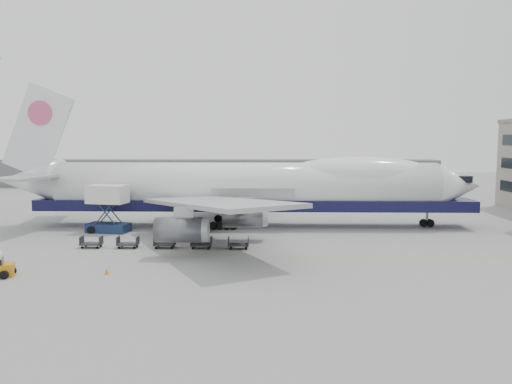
{
  "coord_description": "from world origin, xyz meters",
  "views": [
    {
      "loc": [
        3.23,
        -56.84,
        12.04
      ],
      "look_at": [
        1.47,
        6.0,
        5.43
      ],
      "focal_mm": 35.0,
      "sensor_mm": 36.0,
      "label": 1
    }
  ],
  "objects": [
    {
      "name": "dolly_3",
      "position": [
        -4.36,
        -2.58,
        0.53
      ],
      "size": [
        2.3,
        1.35,
        1.3
      ],
      "color": "#2D2D30",
      "rests_on": "ground"
    },
    {
      "name": "dolly_2",
      "position": [
        -8.47,
        -2.58,
        0.53
      ],
      "size": [
        2.3,
        1.35,
        1.3
      ],
      "color": "#2D2D30",
      "rests_on": "ground"
    },
    {
      "name": "dolly_1",
      "position": [
        -12.59,
        -2.58,
        0.53
      ],
      "size": [
        2.3,
        1.35,
        1.3
      ],
      "color": "#2D2D30",
      "rests_on": "ground"
    },
    {
      "name": "dolly_0",
      "position": [
        -16.7,
        -2.58,
        0.53
      ],
      "size": [
        2.3,
        1.35,
        1.3
      ],
      "color": "#2D2D30",
      "rests_on": "ground"
    },
    {
      "name": "dolly_4",
      "position": [
        -0.24,
        -2.58,
        0.53
      ],
      "size": [
        2.3,
        1.35,
        1.3
      ],
      "color": "#2D2D30",
      "rests_on": "ground"
    },
    {
      "name": "catering_truck",
      "position": [
        -17.88,
        6.92,
        3.45
      ],
      "size": [
        5.75,
        4.42,
        6.18
      ],
      "rotation": [
        0.0,
        0.0,
        -0.19
      ],
      "color": "#182749",
      "rests_on": "ground"
    },
    {
      "name": "apron_line",
      "position": [
        0.0,
        -6.0,
        0.01
      ],
      "size": [
        60.0,
        0.15,
        0.01
      ],
      "primitive_type": "cube",
      "color": "gold",
      "rests_on": "ground"
    },
    {
      "name": "airliner",
      "position": [
        0.64,
        12.0,
        5.62
      ],
      "size": [
        67.0,
        55.3,
        19.98
      ],
      "color": "white",
      "rests_on": "ground"
    },
    {
      "name": "hangar",
      "position": [
        -10.0,
        70.0,
        3.5
      ],
      "size": [
        110.0,
        8.0,
        7.0
      ],
      "primitive_type": "cube",
      "color": "slate",
      "rests_on": "ground"
    },
    {
      "name": "traffic_cone",
      "position": [
        -11.43,
        -13.47,
        0.29
      ],
      "size": [
        0.42,
        0.42,
        0.62
      ],
      "rotation": [
        0.0,
        0.0,
        -0.27
      ],
      "color": "orange",
      "rests_on": "ground"
    },
    {
      "name": "ground",
      "position": [
        0.0,
        0.0,
        0.0
      ],
      "size": [
        260.0,
        260.0,
        0.0
      ],
      "primitive_type": "plane",
      "color": "gray",
      "rests_on": "ground"
    }
  ]
}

